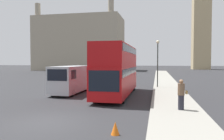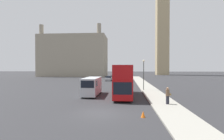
{
  "view_description": "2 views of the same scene",
  "coord_description": "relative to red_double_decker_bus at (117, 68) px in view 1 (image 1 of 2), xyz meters",
  "views": [
    {
      "loc": [
        5.4,
        -10.0,
        3.05
      ],
      "look_at": [
        1.7,
        7.83,
        2.34
      ],
      "focal_mm": 35.0,
      "sensor_mm": 36.0,
      "label": 1
    },
    {
      "loc": [
        2.24,
        -15.72,
        4.18
      ],
      "look_at": [
        -0.27,
        16.97,
        3.62
      ],
      "focal_mm": 28.0,
      "sensor_mm": 36.0,
      "label": 2
    }
  ],
  "objects": [
    {
      "name": "pedestrian",
      "position": [
        4.91,
        -5.56,
        -1.4
      ],
      "size": [
        0.56,
        0.4,
        1.82
      ],
      "color": "#23232D",
      "rests_on": "sidewalk_strip"
    },
    {
      "name": "red_double_decker_bus",
      "position": [
        0.0,
        0.0,
        0.0
      ],
      "size": [
        2.45,
        10.16,
        4.43
      ],
      "color": "#A80F11",
      "rests_on": "ground_plane"
    },
    {
      "name": "parked_sedan",
      "position": [
        -4.83,
        28.45,
        -1.8
      ],
      "size": [
        1.75,
        4.53,
        1.47
      ],
      "color": "#99999E",
      "rests_on": "ground_plane"
    },
    {
      "name": "white_van",
      "position": [
        -4.62,
        0.51,
        -1.07
      ],
      "size": [
        2.09,
        6.22,
        2.6
      ],
      "color": "#B2B7BC",
      "rests_on": "ground_plane"
    },
    {
      "name": "street_lamp",
      "position": [
        3.53,
        6.15,
        1.2
      ],
      "size": [
        0.36,
        0.36,
        5.29
      ],
      "color": "#2D332D",
      "rests_on": "sidewalk_strip"
    },
    {
      "name": "traffic_cone",
      "position": [
        1.79,
        -10.35,
        -2.19
      ],
      "size": [
        0.36,
        0.36,
        0.55
      ],
      "color": "orange",
      "rests_on": "ground_plane"
    },
    {
      "name": "ground_plane",
      "position": [
        -1.92,
        -9.16,
        -2.46
      ],
      "size": [
        300.0,
        300.0,
        0.0
      ],
      "primitive_type": "plane",
      "color": "#28282B"
    },
    {
      "name": "sidewalk_strip",
      "position": [
        4.65,
        -9.16,
        -2.39
      ],
      "size": [
        3.14,
        120.0,
        0.15
      ],
      "color": "gray",
      "rests_on": "ground_plane"
    },
    {
      "name": "building_block_distant",
      "position": [
        -23.19,
        53.95,
        6.73
      ],
      "size": [
        29.35,
        14.94,
        22.34
      ],
      "color": "#9E937F",
      "rests_on": "ground_plane"
    }
  ]
}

